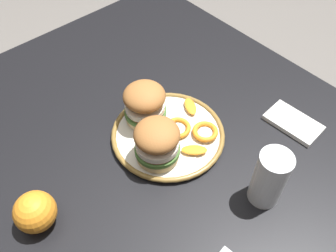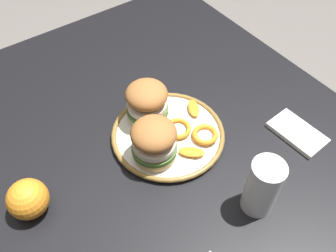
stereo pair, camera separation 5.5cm
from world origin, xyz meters
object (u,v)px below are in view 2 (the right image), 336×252
object	(u,v)px
dining_table	(170,186)
drinking_glass	(261,190)
sandwich_half_left	(154,140)
whole_orange	(28,199)
dinner_plate	(168,134)
sandwich_half_right	(147,102)

from	to	relation	value
dining_table	drinking_glass	bearing A→B (deg)	-154.35
dining_table	sandwich_half_left	xyz separation A→B (m)	(0.03, 0.02, 0.16)
whole_orange	dining_table	bearing A→B (deg)	-104.53
sandwich_half_left	dining_table	bearing A→B (deg)	-151.50
dinner_plate	whole_orange	distance (m)	0.34
sandwich_half_left	sandwich_half_right	world-z (taller)	same
drinking_glass	whole_orange	xyz separation A→B (m)	(0.26, 0.38, -0.02)
dining_table	drinking_glass	world-z (taller)	drinking_glass
dining_table	sandwich_half_right	size ratio (longest dim) A/B	10.01
dining_table	drinking_glass	xyz separation A→B (m)	(-0.18, -0.09, 0.15)
dinner_plate	drinking_glass	xyz separation A→B (m)	(-0.25, -0.04, 0.05)
sandwich_half_left	sandwich_half_right	xyz separation A→B (m)	(0.10, -0.05, 0.00)
dining_table	dinner_plate	xyz separation A→B (m)	(0.07, -0.04, 0.10)
dining_table	whole_orange	size ratio (longest dim) A/B	15.26
sandwich_half_right	whole_orange	size ratio (longest dim) A/B	1.52
sandwich_half_right	whole_orange	world-z (taller)	sandwich_half_right
dinner_plate	whole_orange	xyz separation A→B (m)	(0.01, 0.34, 0.03)
dinner_plate	drinking_glass	size ratio (longest dim) A/B	1.97
dinner_plate	whole_orange	bearing A→B (deg)	88.64
drinking_glass	whole_orange	world-z (taller)	drinking_glass
sandwich_half_left	whole_orange	bearing A→B (deg)	81.19
drinking_glass	whole_orange	bearing A→B (deg)	55.68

